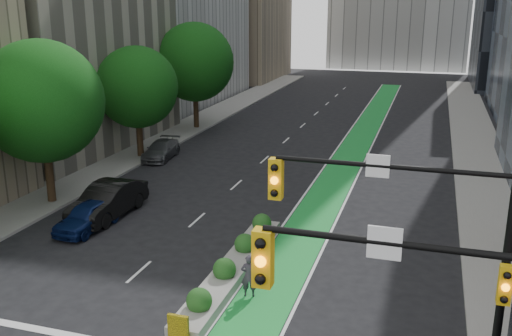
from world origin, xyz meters
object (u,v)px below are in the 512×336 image
Objects in this scene: cyclist at (249,276)px; parked_car_left_mid at (108,200)px; median_planter at (234,265)px; parked_car_left_far at (161,150)px; parked_car_left_near at (88,216)px.

parked_car_left_mid is at bearing -44.56° from cyclist.
cyclist reaches higher than median_planter.
cyclist is at bearing -60.69° from parked_car_left_far.
parked_car_left_mid is at bearing 93.23° from parked_car_left_near.
median_planter is 18.54m from parked_car_left_far.
cyclist is 10.97m from parked_car_left_mid.
median_planter is 6.21× the size of cyclist.
parked_car_left_near is 0.77× the size of parked_car_left_mid.
parked_car_left_near is (-8.20, 2.34, 0.31)m from median_planter.
median_planter is at bearing -66.95° from cyclist.
cyclist is 0.32× the size of parked_car_left_mid.
median_planter is at bearing -12.67° from parked_car_left_near.
parked_car_left_mid is at bearing 153.40° from median_planter.
parked_car_left_far is at bearing 104.27° from parked_car_left_near.
parked_car_left_near is 0.94× the size of parked_car_left_far.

